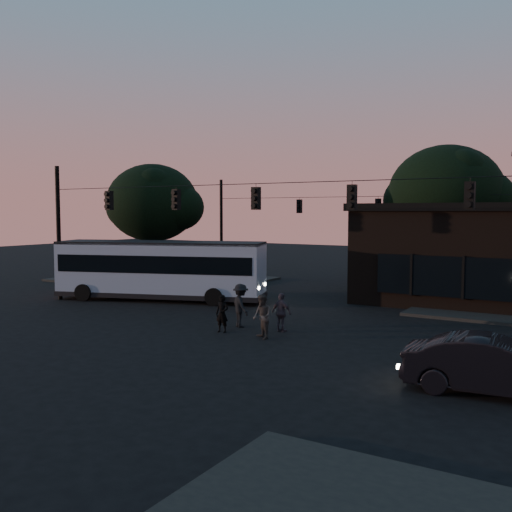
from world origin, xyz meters
The scene contains 13 objects.
ground centered at (0.00, 0.00, 0.00)m, with size 120.00×120.00×0.00m, color black.
sidewalk_far_left centered at (-14.00, 14.00, 0.07)m, with size 14.00×10.00×0.15m, color black.
building centered at (9.00, 15.97, 2.71)m, with size 15.40×10.41×5.40m.
tree_behind centered at (4.00, 22.00, 6.19)m, with size 7.60×7.60×9.43m.
tree_left centered at (-14.00, 13.00, 5.57)m, with size 6.40×6.40×8.30m.
signal_rig_near centered at (0.00, 4.00, 4.45)m, with size 26.24×0.30×7.50m.
signal_rig_far centered at (0.00, 20.00, 4.20)m, with size 26.24×0.30×7.50m.
bus centered at (-8.00, 6.82, 1.85)m, with size 11.96×6.36×3.30m.
car centered at (10.77, -1.25, 0.79)m, with size 1.67×4.80×1.58m, color black.
pedestrian_a centered at (-0.12, 1.51, 0.77)m, with size 0.56×0.37×1.55m, color black.
pedestrian_b centered at (1.88, 1.38, 0.87)m, with size 0.85×0.66×1.75m, color #312E2D.
pedestrian_c centered at (1.92, 2.88, 0.81)m, with size 0.95×0.40×1.62m, color #382E39.
pedestrian_d centered at (-0.06, 2.82, 0.94)m, with size 1.21×0.70×1.87m, color black.
Camera 1 is at (13.13, -17.57, 4.98)m, focal length 40.00 mm.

